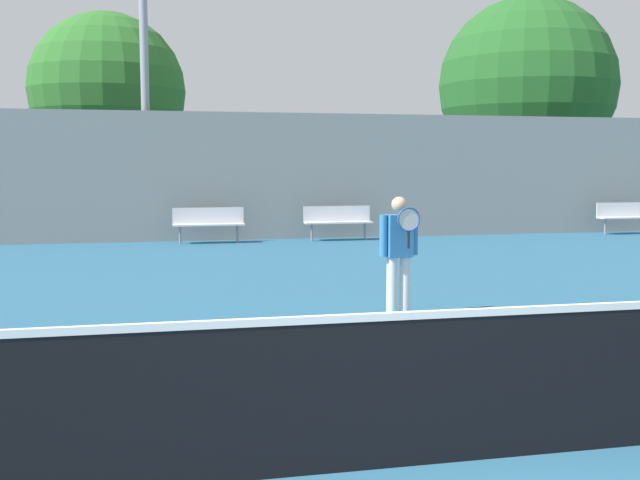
# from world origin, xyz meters

# --- Properties ---
(ground_plane) EXTENTS (100.00, 100.00, 0.00)m
(ground_plane) POSITION_xyz_m (0.00, 0.00, 0.00)
(ground_plane) COLOR #285B7A
(tennis_net) EXTENTS (11.83, 0.09, 1.03)m
(tennis_net) POSITION_xyz_m (0.00, 0.00, 0.52)
(tennis_net) COLOR #99999E
(tennis_net) RESTS_ON ground_plane
(tennis_player) EXTENTS (0.53, 0.43, 1.57)m
(tennis_player) POSITION_xyz_m (1.55, 4.59, 0.88)
(tennis_player) COLOR silver
(tennis_player) RESTS_ON ground_plane
(bench_courtside_near) EXTENTS (1.79, 0.40, 0.89)m
(bench_courtside_near) POSITION_xyz_m (-0.21, 14.45, 0.56)
(bench_courtside_near) COLOR silver
(bench_courtside_near) RESTS_ON ground_plane
(bench_adjacent_court) EXTENTS (1.78, 0.40, 0.89)m
(bench_adjacent_court) POSITION_xyz_m (3.15, 14.45, 0.56)
(bench_adjacent_court) COLOR silver
(bench_adjacent_court) RESTS_ON ground_plane
(bench_by_gate) EXTENTS (1.73, 0.40, 0.89)m
(bench_by_gate) POSITION_xyz_m (11.63, 14.45, 0.56)
(bench_by_gate) COLOR silver
(bench_by_gate) RESTS_ON ground_plane
(light_pole_near_left) EXTENTS (0.90, 0.60, 8.30)m
(light_pole_near_left) POSITION_xyz_m (-1.70, 15.52, 5.22)
(light_pole_near_left) COLOR #939399
(light_pole_near_left) RESTS_ON ground_plane
(back_fence) EXTENTS (30.10, 0.06, 3.34)m
(back_fence) POSITION_xyz_m (0.00, 15.10, 1.67)
(back_fence) COLOR gray
(back_fence) RESTS_ON ground_plane
(tree_green_broad) EXTENTS (4.95, 4.95, 6.81)m
(tree_green_broad) POSITION_xyz_m (-2.93, 20.74, 4.32)
(tree_green_broad) COLOR brown
(tree_green_broad) RESTS_ON ground_plane
(tree_dark_dense) EXTENTS (6.39, 6.39, 8.02)m
(tree_dark_dense) POSITION_xyz_m (11.81, 20.87, 4.82)
(tree_dark_dense) COLOR brown
(tree_dark_dense) RESTS_ON ground_plane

